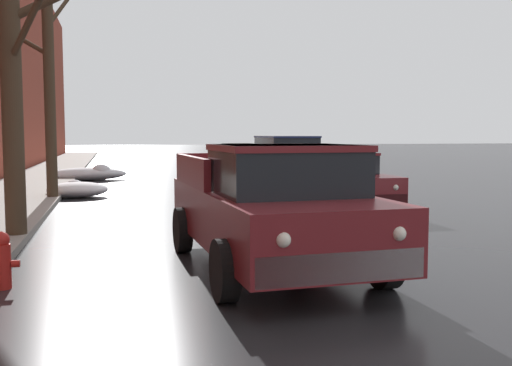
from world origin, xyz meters
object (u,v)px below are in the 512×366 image
Objects in this scene: pickup_truck_maroon_approaching_near_lane at (272,207)px; bare_tree_second_along_sidewalk at (16,56)px; bare_tree_mid_block at (50,59)px; fire_hydrant at (1,260)px; suv_darkblue_parked_kerbside_mid at (286,159)px; sedan_maroon_parked_kerbside_close at (337,178)px; sedan_black_parked_far_down_block at (240,158)px.

bare_tree_second_along_sidewalk is at bearing 139.70° from pickup_truck_maroon_approaching_near_lane.
fire_hydrant is (0.31, -9.77, -3.61)m from bare_tree_mid_block.
bare_tree_mid_block reaches higher than fire_hydrant.
pickup_truck_maroon_approaching_near_lane is (3.73, -3.17, -2.36)m from bare_tree_second_along_sidewalk.
bare_tree_second_along_sidewalk is at bearing -89.35° from bare_tree_mid_block.
bare_tree_second_along_sidewalk is 1.41× the size of suv_darkblue_parked_kerbside_mid.
sedan_maroon_parked_kerbside_close is at bearing 43.54° from fire_hydrant.
sedan_black_parked_far_down_block reaches higher than fire_hydrant.
bare_tree_second_along_sidewalk reaches higher than sedan_black_parked_far_down_block.
bare_tree_second_along_sidewalk is 1.22× the size of pickup_truck_maroon_approaching_near_lane.
bare_tree_mid_block is at bearing 91.83° from fire_hydrant.
bare_tree_mid_block is 10.42m from fire_hydrant.
bare_tree_mid_block is at bearing 90.65° from bare_tree_second_along_sidewalk.
sedan_maroon_parked_kerbside_close is 6.02m from suv_darkblue_parked_kerbside_mid.
sedan_maroon_parked_kerbside_close is at bearing 24.43° from bare_tree_second_along_sidewalk.
bare_tree_second_along_sidewalk is at bearing -155.57° from sedan_maroon_parked_kerbside_close.
suv_darkblue_parked_kerbside_mid is at bearing 59.64° from fire_hydrant.
bare_tree_second_along_sidewalk is at bearing -114.29° from sedan_black_parked_far_down_block.
sedan_maroon_parked_kerbside_close is 6.02× the size of fire_hydrant.
pickup_truck_maroon_approaching_near_lane is 7.06× the size of fire_hydrant.
bare_tree_mid_block is 10.76× the size of fire_hydrant.
pickup_truck_maroon_approaching_near_lane is 1.15× the size of suv_darkblue_parked_kerbside_mid.
sedan_maroon_parked_kerbside_close reaches higher than fire_hydrant.
bare_tree_second_along_sidewalk is 8.33m from sedan_maroon_parked_kerbside_close.
bare_tree_second_along_sidewalk is 4.44m from fire_hydrant.
sedan_maroon_parked_kerbside_close is 9.67m from fire_hydrant.
pickup_truck_maroon_approaching_near_lane reaches higher than sedan_maroon_parked_kerbside_close.
pickup_truck_maroon_approaching_near_lane is at bearing -100.84° from sedan_black_parked_far_down_block.
pickup_truck_maroon_approaching_near_lane is (3.81, -9.57, -3.08)m from bare_tree_mid_block.
fire_hydrant is (0.24, -3.36, -2.88)m from bare_tree_second_along_sidewalk.
bare_tree_second_along_sidewalk is 18.49m from sedan_black_parked_far_down_block.
suv_darkblue_parked_kerbside_mid is at bearing 50.52° from bare_tree_second_along_sidewalk.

